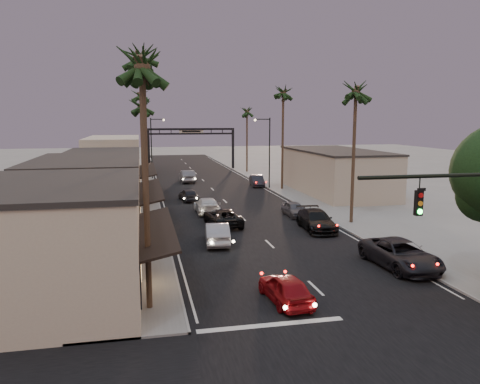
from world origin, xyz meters
name	(u,v)px	position (x,y,z in m)	size (l,w,h in m)	color
ground	(220,197)	(0.00, 40.00, 0.00)	(200.00, 200.00, 0.00)	slate
road	(214,190)	(0.00, 45.00, 0.00)	(14.00, 120.00, 0.02)	black
sidewalk_left	(136,185)	(-9.50, 52.00, 0.06)	(5.00, 92.00, 0.12)	slate
sidewalk_right	(272,181)	(9.50, 52.00, 0.06)	(5.00, 92.00, 0.12)	slate
storefront_near	(58,241)	(-13.00, 12.00, 2.75)	(8.00, 12.00, 5.50)	#B8A78C
storefront_mid	(88,197)	(-13.00, 26.00, 2.75)	(8.00, 14.00, 5.50)	#A79D86
storefront_far	(103,176)	(-13.00, 42.00, 2.50)	(8.00, 16.00, 5.00)	#B8A78C
storefront_dist	(114,156)	(-13.00, 65.00, 3.00)	(8.00, 20.00, 6.00)	#A79D86
building_right	(335,172)	(14.00, 40.00, 2.50)	(8.00, 18.00, 5.00)	#A79D86
arch	(191,138)	(0.00, 70.00, 5.53)	(15.20, 0.40, 7.27)	black
streetlight_right	(267,147)	(6.92, 45.00, 5.33)	(2.13, 0.30, 9.00)	black
streetlight_left	(153,143)	(-6.92, 58.00, 5.33)	(2.13, 0.30, 9.00)	black
palm_la	(142,57)	(-8.60, 9.00, 11.44)	(3.20, 3.20, 13.20)	#38281C
palm_lb	(140,52)	(-8.60, 22.00, 13.39)	(3.20, 3.20, 15.20)	#38281C
palm_lc	(141,102)	(-8.60, 36.00, 10.47)	(3.20, 3.20, 12.20)	#38281C
palm_ld	(140,93)	(-8.60, 55.00, 12.42)	(3.20, 3.20, 14.20)	#38281C
palm_ra	(356,86)	(8.60, 24.00, 11.44)	(3.20, 3.20, 13.20)	#38281C
palm_rb	(283,89)	(8.60, 44.00, 12.42)	(3.20, 3.20, 14.20)	#38281C
palm_rc	(247,109)	(8.60, 64.00, 10.47)	(3.20, 3.20, 12.20)	#38281C
palm_far	(142,105)	(-8.30, 78.00, 11.44)	(3.20, 3.20, 13.20)	#38281C
oncoming_red	(286,288)	(-2.13, 8.53, 0.71)	(1.67, 4.14, 1.41)	maroon
oncoming_pickup	(223,217)	(-2.27, 25.45, 0.73)	(2.41, 5.23, 1.45)	black
oncoming_silver	(217,233)	(-3.63, 19.95, 0.76)	(1.61, 4.63, 1.53)	gray
oncoming_white	(207,206)	(-2.82, 30.95, 0.74)	(2.06, 5.08, 1.47)	silver
oncoming_dgrey	(188,195)	(-3.84, 38.05, 0.68)	(1.61, 4.01, 1.36)	black
oncoming_grey_far	(187,176)	(-2.45, 53.37, 0.85)	(1.80, 5.17, 1.70)	#55555A
curbside_near	(400,254)	(6.20, 12.24, 0.83)	(2.74, 5.95, 1.65)	black
curbside_black	(316,220)	(4.81, 22.36, 0.80)	(2.23, 5.48, 1.59)	black
curbside_grey	(294,209)	(4.82, 27.86, 0.67)	(1.58, 3.94, 1.34)	#49494D
curbside_far	(257,181)	(6.20, 47.47, 0.73)	(1.54, 4.43, 1.46)	black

